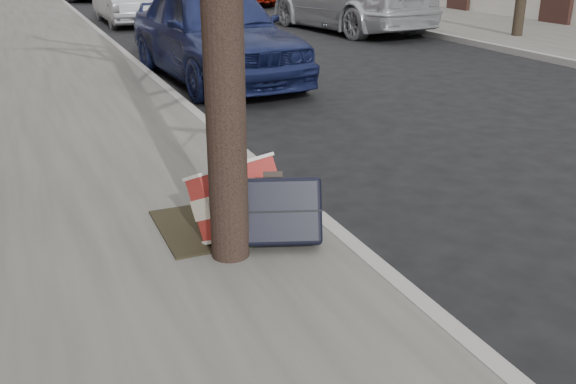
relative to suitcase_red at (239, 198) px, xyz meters
name	(u,v)px	position (x,y,z in m)	size (l,w,h in m)	color
ground	(551,260)	(1.89, -1.05, -0.37)	(120.00, 120.00, 0.00)	black
far_sidewalk	(387,11)	(9.69, 13.95, -0.31)	(4.00, 70.00, 0.12)	slate
dirt_patch	(219,224)	(-0.11, 0.15, -0.25)	(0.85, 0.85, 0.01)	black
suitcase_red	(239,198)	(0.00, 0.00, 0.00)	(0.65, 0.18, 0.47)	maroon
suitcase_navy	(274,211)	(0.14, -0.30, -0.01)	(0.63, 0.20, 0.45)	black
car_near_front	(214,32)	(1.62, 5.88, 0.37)	(1.76, 4.37, 1.49)	#18204C
car_far_front	(350,0)	(6.49, 10.46, 0.36)	(2.06, 5.07, 1.47)	#A9ACB0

